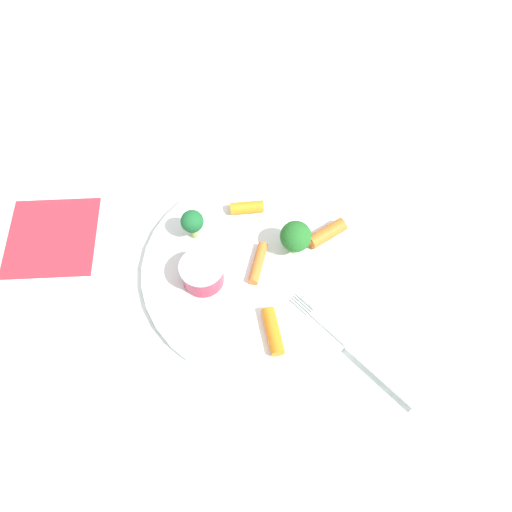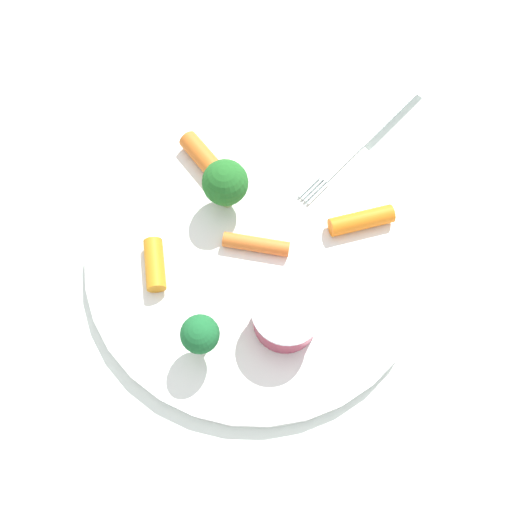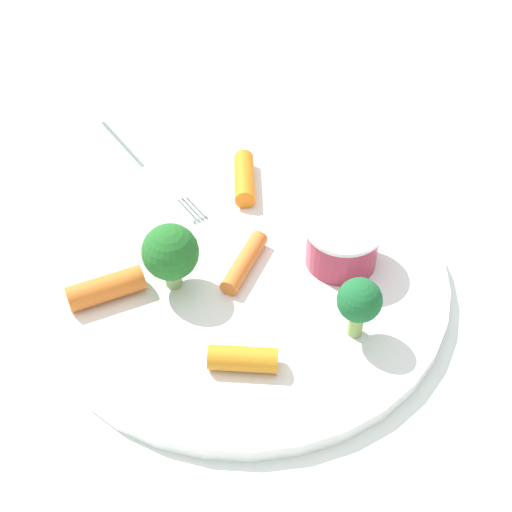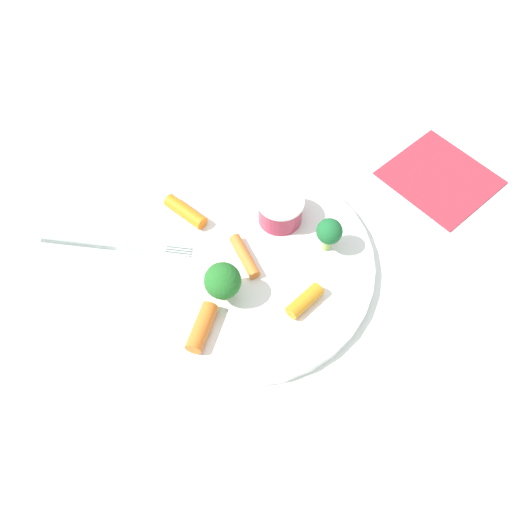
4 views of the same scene
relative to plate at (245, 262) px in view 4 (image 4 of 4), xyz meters
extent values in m
plane|color=white|center=(0.00, 0.00, -0.01)|extent=(2.40, 2.40, 0.00)
cylinder|color=white|center=(0.00, 0.00, 0.00)|extent=(0.29, 0.29, 0.01)
cylinder|color=#9F2B44|center=(0.02, -0.07, 0.02)|extent=(0.05, 0.05, 0.03)
cylinder|color=silver|center=(0.02, -0.07, 0.04)|extent=(0.05, 0.05, 0.00)
cylinder|color=#86B368|center=(-0.02, 0.05, 0.01)|extent=(0.01, 0.01, 0.02)
sphere|color=#236926|center=(-0.02, 0.05, 0.04)|extent=(0.04, 0.04, 0.04)
cylinder|color=#8EB059|center=(-0.05, -0.08, 0.02)|extent=(0.01, 0.01, 0.02)
sphere|color=#1C6330|center=(-0.05, -0.08, 0.04)|extent=(0.03, 0.03, 0.03)
cylinder|color=orange|center=(0.09, 0.02, 0.01)|extent=(0.06, 0.03, 0.02)
cylinder|color=orange|center=(0.00, 0.00, 0.01)|extent=(0.06, 0.03, 0.01)
cylinder|color=orange|center=(-0.08, -0.01, 0.01)|extent=(0.02, 0.04, 0.02)
cylinder|color=orange|center=(-0.04, 0.09, 0.01)|extent=(0.04, 0.05, 0.02)
cube|color=#B2C2C1|center=(0.12, 0.12, 0.01)|extent=(0.12, 0.12, 0.00)
cube|color=#B2C2C1|center=(0.06, 0.05, 0.01)|extent=(0.02, 0.02, 0.00)
cube|color=#B2C2C1|center=(0.06, 0.05, 0.01)|extent=(0.02, 0.02, 0.00)
cube|color=#B2C2C1|center=(0.05, 0.05, 0.01)|extent=(0.02, 0.02, 0.00)
cube|color=#B2C2C1|center=(0.05, 0.06, 0.01)|extent=(0.02, 0.02, 0.00)
cube|color=#AF2B39|center=(-0.05, -0.27, 0.00)|extent=(0.13, 0.12, 0.00)
camera|label=1|loc=(0.32, -0.01, 0.56)|focal=36.14mm
camera|label=2|loc=(-0.01, -0.18, 0.39)|focal=34.88mm
camera|label=3|loc=(-0.34, -0.06, 0.37)|focal=48.97mm
camera|label=4|loc=(-0.27, 0.20, 0.53)|focal=39.42mm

